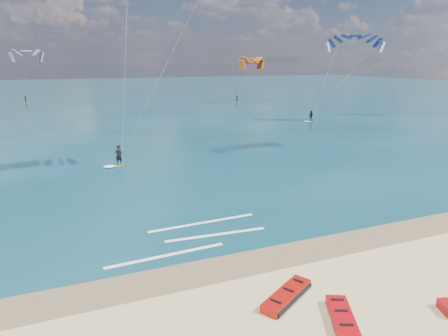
# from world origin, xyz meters

# --- Properties ---
(ground) EXTENTS (320.00, 320.00, 0.00)m
(ground) POSITION_xyz_m (0.00, 40.00, 0.00)
(ground) COLOR tan
(ground) RESTS_ON ground
(wet_sand_strip) EXTENTS (320.00, 2.40, 0.01)m
(wet_sand_strip) POSITION_xyz_m (0.00, 3.00, 0.00)
(wet_sand_strip) COLOR brown
(wet_sand_strip) RESTS_ON ground
(sea) EXTENTS (320.00, 200.00, 0.04)m
(sea) POSITION_xyz_m (0.00, 104.00, 0.02)
(sea) COLOR #0B363F
(sea) RESTS_ON ground
(packed_kite_left) EXTENTS (3.13, 2.44, 0.39)m
(packed_kite_left) POSITION_xyz_m (3.02, -0.30, 0.00)
(packed_kite_left) COLOR #A40E08
(packed_kite_left) RESTS_ON ground
(packed_kite_right) EXTENTS (2.09, 2.73, 0.41)m
(packed_kite_right) POSITION_xyz_m (4.15, -2.24, 0.00)
(packed_kite_right) COLOR #B1070E
(packed_kite_right) RESTS_ON ground
(kitesurfer_main) EXTENTS (10.35, 7.66, 18.32)m
(kitesurfer_main) POSITION_xyz_m (1.81, 20.33, 9.44)
(kitesurfer_main) COLOR yellow
(kitesurfer_main) RESTS_ON sea
(kitesurfer_far) EXTENTS (11.61, 6.13, 14.11)m
(kitesurfer_far) POSITION_xyz_m (33.42, 37.52, 7.40)
(kitesurfer_far) COLOR #B0B91B
(kitesurfer_far) RESTS_ON sea
(shoreline_foam) EXTENTS (9.11, 3.62, 0.01)m
(shoreline_foam) POSITION_xyz_m (1.53, 6.52, 0.04)
(shoreline_foam) COLOR white
(shoreline_foam) RESTS_ON ground
(distant_kites) EXTENTS (63.05, 19.62, 10.91)m
(distant_kites) POSITION_xyz_m (0.20, 72.23, 4.92)
(distant_kites) COLOR gray
(distant_kites) RESTS_ON ground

